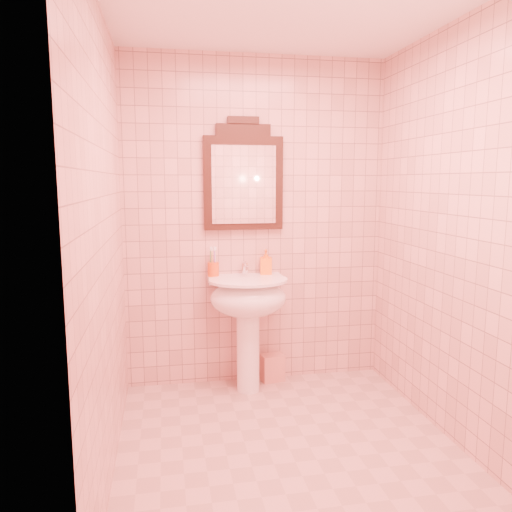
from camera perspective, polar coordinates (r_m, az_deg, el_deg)
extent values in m
plane|color=tan|center=(3.17, 3.86, -21.19)|extent=(2.20, 2.20, 0.00)
cube|color=#E0A69C|center=(3.84, 0.01, 3.76)|extent=(2.00, 0.02, 2.50)
cylinder|color=white|center=(3.79, -0.91, -10.22)|extent=(0.17, 0.17, 0.70)
ellipsoid|color=white|center=(3.67, -0.88, -4.84)|extent=(0.56, 0.46, 0.28)
cube|color=white|center=(3.81, -1.29, -2.59)|extent=(0.56, 0.15, 0.05)
cylinder|color=white|center=(3.64, -0.88, -2.78)|extent=(0.58, 0.58, 0.02)
cylinder|color=white|center=(3.79, -1.30, -1.48)|extent=(0.04, 0.04, 0.09)
cylinder|color=white|center=(3.73, -1.16, -1.10)|extent=(0.02, 0.10, 0.02)
cylinder|color=white|center=(3.69, -1.04, -1.53)|extent=(0.02, 0.02, 0.04)
cube|color=white|center=(3.79, -1.32, -0.64)|extent=(0.02, 0.07, 0.01)
cube|color=black|center=(3.79, -1.45, 8.30)|extent=(0.60, 0.05, 0.70)
cube|color=black|center=(3.80, -1.47, 14.21)|extent=(0.41, 0.05, 0.09)
cube|color=black|center=(3.81, -1.48, 15.22)|extent=(0.23, 0.05, 0.06)
cube|color=white|center=(3.76, -1.38, 8.15)|extent=(0.48, 0.01, 0.58)
cylinder|color=#D64B12|center=(3.76, -4.90, -1.52)|extent=(0.09, 0.09, 0.11)
cylinder|color=silver|center=(3.75, -4.62, -0.83)|extent=(0.01, 0.01, 0.20)
cylinder|color=#338CD8|center=(3.77, -4.79, -0.79)|extent=(0.01, 0.01, 0.20)
cylinder|color=#E5334C|center=(3.77, -5.08, -0.80)|extent=(0.01, 0.01, 0.20)
cylinder|color=#3FBF59|center=(3.75, -5.20, -0.84)|extent=(0.01, 0.01, 0.20)
cylinder|color=#D8CC4C|center=(3.74, -5.03, -0.88)|extent=(0.01, 0.01, 0.20)
cylinder|color=purple|center=(3.74, -4.74, -0.87)|extent=(0.01, 0.01, 0.20)
imported|color=orange|center=(3.82, 1.14, -0.68)|extent=(0.10, 0.10, 0.19)
cube|color=#E29285|center=(4.05, 1.88, -12.62)|extent=(0.19, 0.14, 0.21)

